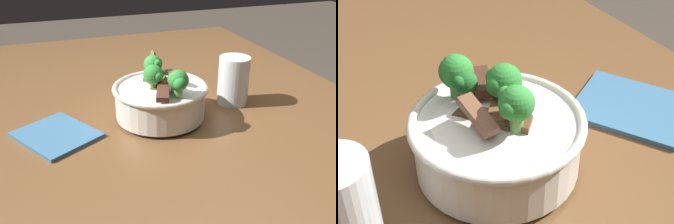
% 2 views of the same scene
% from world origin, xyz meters
% --- Properties ---
extents(rice_bowl, '(0.22, 0.22, 0.15)m').
position_xyz_m(rice_bowl, '(0.05, -0.06, 0.88)').
color(rice_bowl, silver).
rests_on(rice_bowl, dining_table).
extents(drinking_glass, '(0.08, 0.08, 0.12)m').
position_xyz_m(drinking_glass, '(0.02, 0.14, 0.87)').
color(drinking_glass, white).
rests_on(drinking_glass, dining_table).
extents(folded_napkin, '(0.21, 0.20, 0.01)m').
position_xyz_m(folded_napkin, '(0.05, -0.31, 0.82)').
color(folded_napkin, '#386689').
rests_on(folded_napkin, dining_table).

